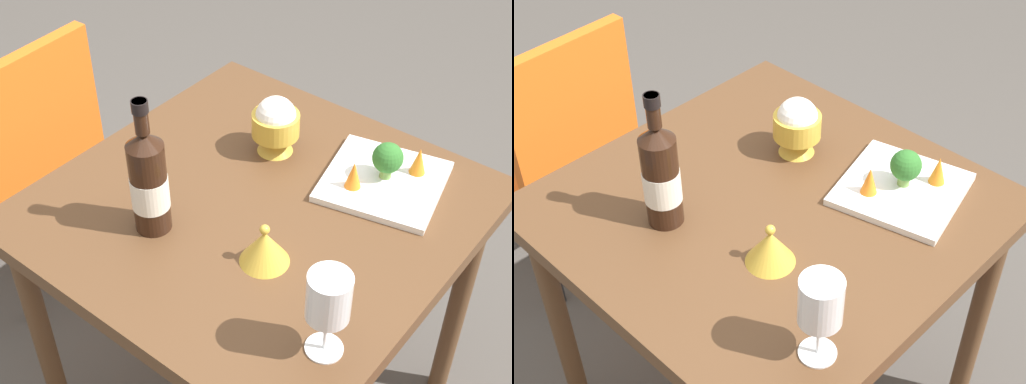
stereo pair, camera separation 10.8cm
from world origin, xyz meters
TOP-DOWN VIEW (x-y plane):
  - dining_table at (0.00, 0.00)m, footprint 0.85×0.85m
  - chair_by_wall at (-0.02, 0.81)m, footprint 0.42×0.42m
  - wine_bottle at (-0.19, 0.12)m, footprint 0.08×0.08m
  - wine_glass at (-0.23, -0.33)m, footprint 0.08×0.08m
  - rice_bowl at (0.17, 0.08)m, footprint 0.11×0.11m
  - rice_bowl_lid at (-0.13, -0.12)m, footprint 0.10×0.10m
  - serving_plate at (0.22, -0.18)m, footprint 0.30×0.30m
  - broccoli_floret at (0.23, -0.18)m, footprint 0.07×0.07m
  - carrot_garnish_left at (0.16, -0.14)m, footprint 0.04×0.04m
  - carrot_garnish_right at (0.29, -0.23)m, footprint 0.04×0.04m

SIDE VIEW (x-z plane):
  - chair_by_wall at x=-0.02m, z-range 0.10..0.95m
  - dining_table at x=0.00m, z-range 0.28..1.01m
  - serving_plate at x=0.22m, z-range 0.74..0.75m
  - rice_bowl_lid at x=-0.13m, z-range 0.73..0.82m
  - carrot_garnish_left at x=0.16m, z-range 0.75..0.82m
  - carrot_garnish_right at x=0.29m, z-range 0.75..0.82m
  - broccoli_floret at x=0.23m, z-range 0.76..0.85m
  - rice_bowl at x=0.17m, z-range 0.74..0.88m
  - wine_bottle at x=-0.19m, z-range 0.70..1.01m
  - wine_glass at x=-0.23m, z-range 0.78..0.96m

